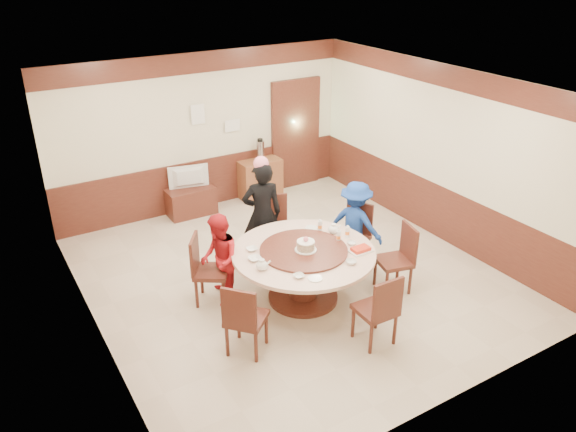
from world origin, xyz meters
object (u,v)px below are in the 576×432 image
banquet_table (303,265)px  shrimp_platter (361,250)px  person_standing (262,214)px  television (189,178)px  birthday_cake (306,245)px  thermos (260,151)px  person_blue (355,224)px  side_cabinet (260,179)px  person_red (219,259)px  tv_stand (191,201)px

banquet_table → shrimp_platter: bearing=-32.2°
person_standing → television: 2.19m
birthday_cake → television: bearing=94.7°
birthday_cake → thermos: (1.17, 3.39, 0.09)m
shrimp_platter → television: 3.84m
person_blue → thermos: (-0.01, 2.93, 0.28)m
birthday_cake → side_cabinet: 3.62m
person_standing → side_cabinet: 2.52m
shrimp_platter → side_cabinet: size_ratio=0.38×
person_red → banquet_table: bearing=77.9°
banquet_table → side_cabinet: (1.17, 3.36, -0.16)m
banquet_table → birthday_cake: birthday_cake is taller
tv_stand → person_blue: bearing=-63.3°
banquet_table → tv_stand: bearing=94.6°
television → shrimp_platter: bearing=115.0°
side_cabinet → thermos: 0.57m
shrimp_platter → person_blue: bearing=56.3°
birthday_cake → television: size_ratio=0.41×
person_standing → birthday_cake: bearing=106.8°
person_standing → tv_stand: bearing=-65.7°
shrimp_platter → tv_stand: (-0.90, 3.73, -0.53)m
banquet_table → side_cabinet: 3.56m
shrimp_platter → side_cabinet: (0.53, 3.76, -0.40)m
person_blue → television: person_blue is taller
birthday_cake → shrimp_platter: 0.73m
television → thermos: bearing=-167.4°
person_blue → thermos: size_ratio=3.48×
shrimp_platter → tv_stand: size_ratio=0.35×
person_blue → side_cabinet: (-0.03, 2.93, -0.29)m
banquet_table → person_red: size_ratio=1.50×
person_blue → side_cabinet: size_ratio=1.65×
television → person_red: bearing=87.1°
banquet_table → television: bearing=94.6°
person_blue → shrimp_platter: 1.01m
banquet_table → television: (-0.27, 3.33, 0.17)m
shrimp_platter → side_cabinet: 3.82m
banquet_table → shrimp_platter: size_ratio=6.37×
person_red → tv_stand: bearing=-176.5°
television → birthday_cake: bearing=106.1°
birthday_cake → television: (-0.28, 3.36, -0.14)m
person_red → side_cabinet: (2.14, 2.80, -0.26)m
banquet_table → person_standing: person_standing is taller
person_standing → shrimp_platter: person_standing is taller
person_standing → birthday_cake: person_standing is taller
person_standing → person_red: bearing=48.3°
banquet_table → person_standing: (0.01, 1.16, 0.28)m
tv_stand → television: (0.00, 0.00, 0.45)m
person_standing → birthday_cake: size_ratio=5.61×
person_red → television: 2.86m
banquet_table → thermos: size_ratio=5.03×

